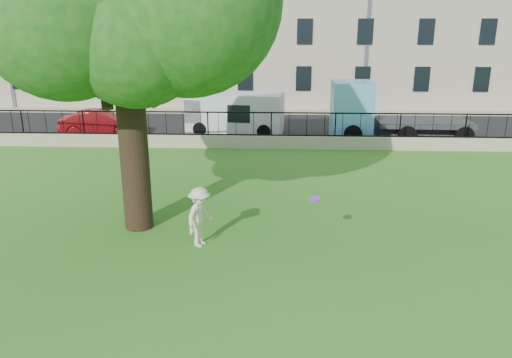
# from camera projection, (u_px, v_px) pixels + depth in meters

# --- Properties ---
(ground) EXTENTS (120.00, 120.00, 0.00)m
(ground) POSITION_uv_depth(u_px,v_px,m) (262.00, 263.00, 12.34)
(ground) COLOR #2D751B
(ground) RESTS_ON ground
(retaining_wall) EXTENTS (50.00, 0.40, 0.60)m
(retaining_wall) POSITION_uv_depth(u_px,v_px,m) (271.00, 142.00, 23.70)
(retaining_wall) COLOR tan
(retaining_wall) RESTS_ON ground
(iron_railing) EXTENTS (50.00, 0.05, 1.13)m
(iron_railing) POSITION_uv_depth(u_px,v_px,m) (271.00, 124.00, 23.44)
(iron_railing) COLOR black
(iron_railing) RESTS_ON retaining_wall
(street) EXTENTS (60.00, 9.00, 0.01)m
(street) POSITION_uv_depth(u_px,v_px,m) (273.00, 128.00, 28.27)
(street) COLOR black
(street) RESTS_ON ground
(sidewalk) EXTENTS (60.00, 1.40, 0.12)m
(sidewalk) POSITION_uv_depth(u_px,v_px,m) (274.00, 112.00, 33.21)
(sidewalk) COLOR tan
(sidewalk) RESTS_ON ground
(building_row) EXTENTS (56.40, 10.40, 13.80)m
(building_row) POSITION_uv_depth(u_px,v_px,m) (276.00, 6.00, 36.57)
(building_row) COLOR #BDAE96
(building_row) RESTS_ON ground
(man) EXTENTS (0.96, 1.20, 1.63)m
(man) POSITION_uv_depth(u_px,v_px,m) (200.00, 217.00, 13.12)
(man) COLOR beige
(man) RESTS_ON ground
(frisbee) EXTENTS (0.28, 0.27, 0.12)m
(frisbee) POSITION_uv_depth(u_px,v_px,m) (315.00, 199.00, 12.57)
(frisbee) COLOR #9327DE
(red_sedan) EXTENTS (4.19, 1.85, 1.34)m
(red_sedan) POSITION_uv_depth(u_px,v_px,m) (100.00, 123.00, 26.28)
(red_sedan) COLOR maroon
(red_sedan) RESTS_ON street
(white_van) EXTENTS (5.29, 2.62, 2.13)m
(white_van) POSITION_uv_depth(u_px,v_px,m) (235.00, 113.00, 26.80)
(white_van) COLOR silver
(white_van) RESTS_ON street
(blue_truck) EXTENTS (6.94, 2.58, 2.89)m
(blue_truck) POSITION_uv_depth(u_px,v_px,m) (400.00, 111.00, 25.35)
(blue_truck) COLOR #5EADDE
(blue_truck) RESTS_ON street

